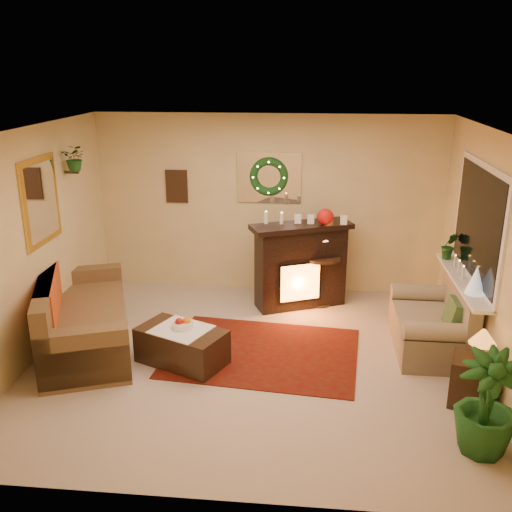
# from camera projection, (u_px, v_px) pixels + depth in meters

# --- Properties ---
(floor) EXTENTS (5.00, 5.00, 0.00)m
(floor) POSITION_uv_depth(u_px,v_px,m) (253.00, 360.00, 6.57)
(floor) COLOR beige
(floor) RESTS_ON ground
(ceiling) EXTENTS (5.00, 5.00, 0.00)m
(ceiling) POSITION_uv_depth(u_px,v_px,m) (253.00, 131.00, 5.74)
(ceiling) COLOR white
(ceiling) RESTS_ON ground
(wall_back) EXTENTS (5.00, 5.00, 0.00)m
(wall_back) POSITION_uv_depth(u_px,v_px,m) (269.00, 205.00, 8.28)
(wall_back) COLOR #EFD88C
(wall_back) RESTS_ON ground
(wall_front) EXTENTS (5.00, 5.00, 0.00)m
(wall_front) POSITION_uv_depth(u_px,v_px,m) (220.00, 352.00, 4.04)
(wall_front) COLOR #EFD88C
(wall_front) RESTS_ON ground
(wall_left) EXTENTS (4.50, 4.50, 0.00)m
(wall_left) POSITION_uv_depth(u_px,v_px,m) (32.00, 246.00, 6.39)
(wall_left) COLOR #EFD88C
(wall_left) RESTS_ON ground
(wall_right) EXTENTS (4.50, 4.50, 0.00)m
(wall_right) POSITION_uv_depth(u_px,v_px,m) (492.00, 261.00, 5.92)
(wall_right) COLOR #EFD88C
(wall_right) RESTS_ON ground
(area_rug) EXTENTS (2.35, 1.86, 0.01)m
(area_rug) POSITION_uv_depth(u_px,v_px,m) (263.00, 352.00, 6.73)
(area_rug) COLOR maroon
(area_rug) RESTS_ON floor
(sofa) EXTENTS (1.64, 2.35, 0.93)m
(sofa) POSITION_uv_depth(u_px,v_px,m) (85.00, 312.00, 6.80)
(sofa) COLOR #3C1D12
(sofa) RESTS_ON floor
(red_throw) EXTENTS (0.82, 1.33, 0.02)m
(red_throw) POSITION_uv_depth(u_px,v_px,m) (84.00, 305.00, 6.93)
(red_throw) COLOR red
(red_throw) RESTS_ON sofa
(fireplace) EXTENTS (1.28, 0.84, 1.12)m
(fireplace) POSITION_uv_depth(u_px,v_px,m) (300.00, 268.00, 7.91)
(fireplace) COLOR black
(fireplace) RESTS_ON floor
(poinsettia) EXTENTS (0.22, 0.22, 0.22)m
(poinsettia) POSITION_uv_depth(u_px,v_px,m) (325.00, 217.00, 7.62)
(poinsettia) COLOR red
(poinsettia) RESTS_ON fireplace
(mantel_candle_a) EXTENTS (0.06, 0.06, 0.19)m
(mantel_candle_a) POSITION_uv_depth(u_px,v_px,m) (266.00, 219.00, 7.70)
(mantel_candle_a) COLOR silver
(mantel_candle_a) RESTS_ON fireplace
(mantel_candle_b) EXTENTS (0.05, 0.05, 0.16)m
(mantel_candle_b) POSITION_uv_depth(u_px,v_px,m) (282.00, 219.00, 7.67)
(mantel_candle_b) COLOR white
(mantel_candle_b) RESTS_ON fireplace
(mantel_mirror) EXTENTS (0.92, 0.02, 0.72)m
(mantel_mirror) POSITION_uv_depth(u_px,v_px,m) (269.00, 178.00, 8.13)
(mantel_mirror) COLOR white
(mantel_mirror) RESTS_ON wall_back
(wreath) EXTENTS (0.55, 0.11, 0.55)m
(wreath) POSITION_uv_depth(u_px,v_px,m) (269.00, 177.00, 8.09)
(wreath) COLOR #194719
(wreath) RESTS_ON wall_back
(wall_art) EXTENTS (0.32, 0.03, 0.48)m
(wall_art) POSITION_uv_depth(u_px,v_px,m) (177.00, 186.00, 8.31)
(wall_art) COLOR #381E11
(wall_art) RESTS_ON wall_back
(gold_mirror) EXTENTS (0.03, 0.84, 1.00)m
(gold_mirror) POSITION_uv_depth(u_px,v_px,m) (41.00, 201.00, 6.53)
(gold_mirror) COLOR gold
(gold_mirror) RESTS_ON wall_left
(hanging_plant) EXTENTS (0.33, 0.28, 0.36)m
(hanging_plant) POSITION_uv_depth(u_px,v_px,m) (76.00, 171.00, 7.15)
(hanging_plant) COLOR #194719
(hanging_plant) RESTS_ON wall_left
(loveseat) EXTENTS (0.81, 1.37, 0.79)m
(loveseat) POSITION_uv_depth(u_px,v_px,m) (431.00, 316.00, 6.73)
(loveseat) COLOR tan
(loveseat) RESTS_ON floor
(window_frame) EXTENTS (0.03, 1.86, 1.36)m
(window_frame) POSITION_uv_depth(u_px,v_px,m) (479.00, 223.00, 6.36)
(window_frame) COLOR white
(window_frame) RESTS_ON wall_right
(window_glass) EXTENTS (0.02, 1.70, 1.22)m
(window_glass) POSITION_uv_depth(u_px,v_px,m) (477.00, 223.00, 6.37)
(window_glass) COLOR black
(window_glass) RESTS_ON wall_right
(window_sill) EXTENTS (0.22, 1.86, 0.04)m
(window_sill) POSITION_uv_depth(u_px,v_px,m) (462.00, 280.00, 6.59)
(window_sill) COLOR white
(window_sill) RESTS_ON wall_right
(mini_tree) EXTENTS (0.21, 0.21, 0.32)m
(mini_tree) POSITION_uv_depth(u_px,v_px,m) (476.00, 280.00, 6.10)
(mini_tree) COLOR white
(mini_tree) RESTS_ON window_sill
(sill_plant) EXTENTS (0.25, 0.20, 0.46)m
(sill_plant) POSITION_uv_depth(u_px,v_px,m) (449.00, 244.00, 7.18)
(sill_plant) COLOR #2D5628
(sill_plant) RESTS_ON window_sill
(side_table_round) EXTENTS (0.66, 0.66, 0.72)m
(side_table_round) POSITION_uv_depth(u_px,v_px,m) (320.00, 282.00, 8.02)
(side_table_round) COLOR #3A2114
(side_table_round) RESTS_ON floor
(lamp_cream) EXTENTS (0.29, 0.29, 0.44)m
(lamp_cream) POSITION_uv_depth(u_px,v_px,m) (321.00, 245.00, 7.83)
(lamp_cream) COLOR #FFC88A
(lamp_cream) RESTS_ON side_table_round
(end_table_square) EXTENTS (0.51, 0.51, 0.50)m
(end_table_square) POSITION_uv_depth(u_px,v_px,m) (472.00, 379.00, 5.66)
(end_table_square) COLOR #4B2615
(end_table_square) RESTS_ON floor
(lamp_tiffany) EXTENTS (0.26, 0.26, 0.38)m
(lamp_tiffany) POSITION_uv_depth(u_px,v_px,m) (483.00, 338.00, 5.47)
(lamp_tiffany) COLOR orange
(lamp_tiffany) RESTS_ON end_table_square
(coffee_table) EXTENTS (1.11, 0.90, 0.41)m
(coffee_table) POSITION_uv_depth(u_px,v_px,m) (182.00, 346.00, 6.46)
(coffee_table) COLOR #4D2412
(coffee_table) RESTS_ON floor
(fruit_bowl) EXTENTS (0.23, 0.23, 0.05)m
(fruit_bowl) POSITION_uv_depth(u_px,v_px,m) (183.00, 325.00, 6.41)
(fruit_bowl) COLOR white
(fruit_bowl) RESTS_ON coffee_table
(floor_palm) EXTENTS (1.97, 1.97, 2.86)m
(floor_palm) POSITION_uv_depth(u_px,v_px,m) (486.00, 406.00, 4.89)
(floor_palm) COLOR #1C5518
(floor_palm) RESTS_ON floor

